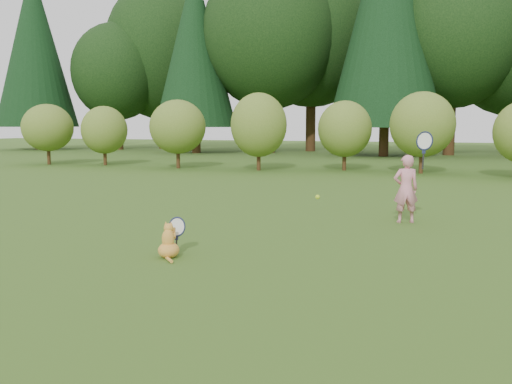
% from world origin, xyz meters
% --- Properties ---
extents(ground, '(100.00, 100.00, 0.00)m').
position_xyz_m(ground, '(0.00, 0.00, 0.00)').
color(ground, '#2F5818').
rests_on(ground, ground).
extents(shrub_row, '(28.00, 3.00, 2.80)m').
position_xyz_m(shrub_row, '(0.00, 13.00, 1.40)').
color(shrub_row, '#587223').
rests_on(shrub_row, ground).
extents(woodland_backdrop, '(48.00, 10.00, 15.00)m').
position_xyz_m(woodland_backdrop, '(0.00, 23.00, 7.50)').
color(woodland_backdrop, black).
rests_on(woodland_backdrop, ground).
extents(child, '(0.67, 0.43, 1.69)m').
position_xyz_m(child, '(1.99, 3.14, 0.59)').
color(child, pink).
rests_on(child, ground).
extents(cat, '(0.40, 0.63, 0.60)m').
position_xyz_m(cat, '(-0.48, -0.45, 0.23)').
color(cat, orange).
rests_on(cat, ground).
extents(tennis_ball, '(0.07, 0.07, 0.07)m').
position_xyz_m(tennis_ball, '(0.88, 1.57, 0.57)').
color(tennis_ball, '#B4E01A').
rests_on(tennis_ball, ground).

